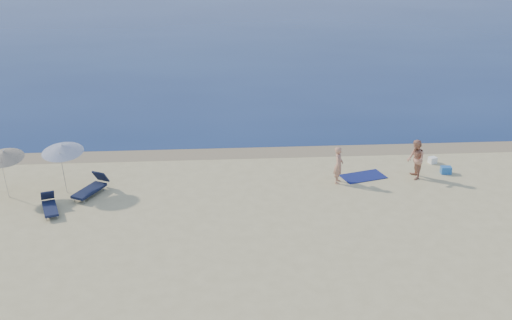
{
  "coord_description": "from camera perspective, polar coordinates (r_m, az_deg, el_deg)",
  "views": [
    {
      "loc": [
        -3.16,
        -8.78,
        11.23
      ],
      "look_at": [
        -1.49,
        16.0,
        1.0
      ],
      "focal_mm": 45.0,
      "sensor_mm": 36.0,
      "label": 1
    }
  ],
  "objects": [
    {
      "name": "umbrella_far",
      "position": [
        27.23,
        -21.51,
        0.43
      ],
      "size": [
        1.55,
        1.57,
        2.09
      ],
      "rotation": [
        0.0,
        0.0,
        0.01
      ],
      "color": "silver",
      "rests_on": "ground"
    },
    {
      "name": "wet_sand_strip",
      "position": [
        30.5,
        2.36,
        0.76
      ],
      "size": [
        240.0,
        1.6,
        0.0
      ],
      "primitive_type": "cube",
      "color": "#847254",
      "rests_on": "ground"
    },
    {
      "name": "person_left",
      "position": [
        27.12,
        7.34,
        -0.43
      ],
      "size": [
        0.54,
        0.67,
        1.6
      ],
      "primitive_type": "imported",
      "rotation": [
        0.0,
        0.0,
        1.27
      ],
      "color": "tan",
      "rests_on": "ground"
    },
    {
      "name": "lounger_left",
      "position": [
        25.85,
        -17.87,
        -3.92
      ],
      "size": [
        0.96,
        1.62,
        0.68
      ],
      "rotation": [
        0.0,
        0.0,
        0.32
      ],
      "color": "#131936",
      "rests_on": "ground"
    },
    {
      "name": "blue_cooler",
      "position": [
        29.22,
        16.53,
        -0.86
      ],
      "size": [
        0.46,
        0.34,
        0.31
      ],
      "primitive_type": "cube",
      "rotation": [
        0.0,
        0.0,
        -0.07
      ],
      "color": "#2160B4",
      "rests_on": "ground"
    },
    {
      "name": "umbrella_near",
      "position": [
        26.82,
        -16.84,
        0.97
      ],
      "size": [
        1.84,
        1.86,
        2.18
      ],
      "rotation": [
        0.0,
        0.0,
        -0.11
      ],
      "color": "silver",
      "rests_on": "ground"
    },
    {
      "name": "beach_towel",
      "position": [
        28.11,
        9.5,
        -1.45
      ],
      "size": [
        2.06,
        1.51,
        0.03
      ],
      "primitive_type": "cube",
      "rotation": [
        0.0,
        0.0,
        0.29
      ],
      "color": "#101651",
      "rests_on": "ground"
    },
    {
      "name": "person_right",
      "position": [
        28.12,
        14.01,
        0.04
      ],
      "size": [
        0.66,
        0.84,
        1.72
      ],
      "primitive_type": "imported",
      "rotation": [
        0.0,
        0.0,
        -1.58
      ],
      "color": "tan",
      "rests_on": "ground"
    },
    {
      "name": "lounger_right",
      "position": [
        26.84,
        -14.43,
        -2.43
      ],
      "size": [
        1.37,
        1.88,
        0.8
      ],
      "rotation": [
        0.0,
        0.0,
        -0.49
      ],
      "color": "black",
      "rests_on": "ground"
    },
    {
      "name": "white_bag",
      "position": [
        30.19,
        15.42,
        -0.01
      ],
      "size": [
        0.4,
        0.37,
        0.28
      ],
      "primitive_type": "cube",
      "rotation": [
        0.0,
        0.0,
        0.3
      ],
      "color": "white",
      "rests_on": "ground"
    }
  ]
}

